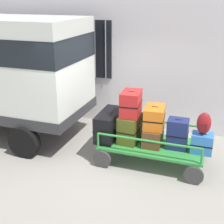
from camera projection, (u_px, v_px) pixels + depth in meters
ground_plane at (105, 160)px, 6.69m from camera, size 40.00×40.00×0.00m
building_wall at (136, 31)px, 7.78m from camera, size 12.00×0.38×5.00m
luggage_cart at (152, 147)px, 6.52m from camera, size 2.21×1.21×0.42m
cart_railing at (153, 132)px, 6.40m from camera, size 2.10×1.08×0.33m
suitcase_left_bottom at (109, 124)px, 6.73m from camera, size 0.43×0.98×0.58m
suitcase_midleft_bottom at (130, 128)px, 6.52m from camera, size 0.43×0.62×0.59m
suitcase_midleft_middle at (131, 103)px, 6.34m from camera, size 0.43×0.60×0.52m
suitcase_center_bottom at (153, 136)px, 6.43m from camera, size 0.39×0.63×0.37m
suitcase_center_middle at (154, 117)px, 6.32m from camera, size 0.45×0.63×0.45m
suitcase_midright_bottom at (177, 134)px, 6.23m from camera, size 0.42×0.35×0.62m
suitcase_right_bottom at (202, 143)px, 6.08m from camera, size 0.42×0.34×0.40m
backpack at (204, 124)px, 5.92m from camera, size 0.27×0.22×0.44m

